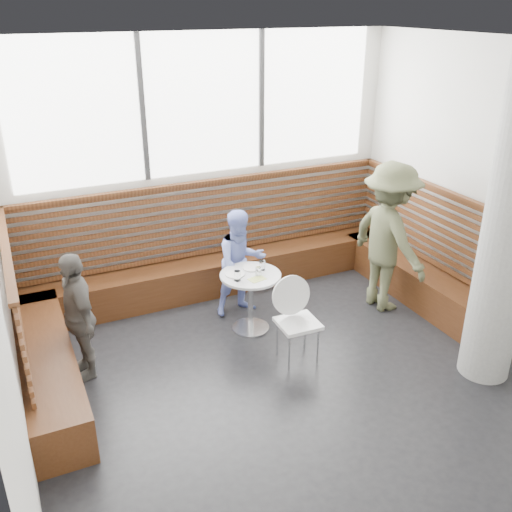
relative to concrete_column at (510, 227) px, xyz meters
name	(u,v)px	position (x,y,z in m)	size (l,w,h in m)	color
room	(303,236)	(-1.85, 0.60, 0.00)	(5.00, 5.00, 3.20)	silver
booth	(230,276)	(-1.85, 2.37, -1.19)	(5.00, 2.50, 1.44)	#412210
concrete_column	(510,227)	(0.00, 0.00, 0.00)	(0.50, 0.50, 3.20)	gray
cafe_table	(251,290)	(-1.84, 1.76, -1.09)	(0.69, 0.69, 0.71)	silver
cafe_chair	(295,313)	(-1.65, 1.06, -1.07)	(0.43, 0.42, 0.90)	white
adult_man	(389,238)	(-0.11, 1.58, -0.68)	(1.19, 0.68, 1.84)	#565A3C
child_back	(241,263)	(-1.78, 2.19, -0.94)	(0.64, 0.50, 1.31)	#8799EB
child_left	(78,316)	(-3.74, 1.69, -0.93)	(0.79, 0.33, 1.35)	#5D5954
plate_near	(235,274)	(-2.01, 1.82, -0.88)	(0.22, 0.22, 0.02)	white
plate_far	(252,268)	(-1.77, 1.89, -0.88)	(0.21, 0.21, 0.01)	white
glass_left	(237,276)	(-2.04, 1.68, -0.83)	(0.07, 0.07, 0.12)	white
glass_mid	(258,272)	(-1.78, 1.68, -0.84)	(0.07, 0.07, 0.11)	white
glass_right	(262,265)	(-1.68, 1.81, -0.83)	(0.07, 0.07, 0.11)	white
menu_card	(257,279)	(-1.83, 1.62, -0.89)	(0.18, 0.13, 0.00)	#A5C64C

